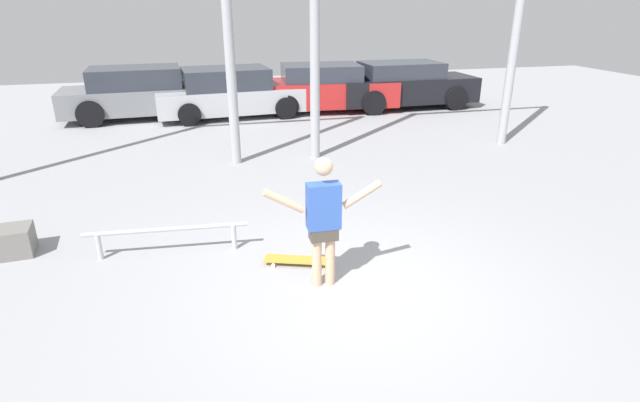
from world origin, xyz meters
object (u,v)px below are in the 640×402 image
skateboarder (324,217)px  parked_car_grey (142,93)px  skateboard (296,260)px  parked_car_red (325,88)px  parked_car_black (404,85)px  parked_car_silver (231,93)px  grind_rail (167,233)px

skateboarder → parked_car_grey: (-2.71, 10.16, -0.18)m
skateboard → parked_car_red: 9.71m
parked_car_grey → parked_car_black: bearing=-6.5°
skateboarder → parked_car_grey: 10.52m
parked_car_red → parked_car_silver: bearing=-173.4°
skateboarder → grind_rail: size_ratio=0.75×
skateboarder → grind_rail: (-1.80, 1.25, -0.57)m
grind_rail → parked_car_black: 10.95m
parked_car_red → skateboard: bearing=-102.1°
parked_car_grey → skateboarder: bearing=-78.2°
skateboard → parked_car_grey: parked_car_grey is taller
grind_rail → parked_car_grey: (-0.90, 8.92, 0.39)m
grind_rail → parked_car_silver: parked_car_silver is taller
skateboarder → skateboard: (-0.22, 0.55, -0.81)m
parked_car_silver → grind_rail: bearing=-105.2°
parked_car_red → parked_car_black: bearing=2.6°
skateboarder → parked_car_black: 10.99m
skateboarder → grind_rail: skateboarder is taller
parked_car_silver → parked_car_black: parked_car_black is taller
skateboard → parked_car_silver: bearing=110.0°
skateboarder → parked_car_red: 10.15m
skateboarder → parked_car_silver: bearing=92.5°
grind_rail → parked_car_grey: size_ratio=0.46×
skateboarder → grind_rail: 2.27m
parked_car_grey → parked_car_silver: bearing=-13.1°
skateboarder → parked_car_silver: (-0.23, 9.73, -0.21)m
grind_rail → parked_car_silver: bearing=79.5°
skateboard → parked_car_red: parked_car_red is taller
skateboard → grind_rail: bearing=176.1°
skateboard → parked_car_red: (2.84, 9.26, 0.62)m
skateboard → parked_car_silver: (-0.00, 9.18, 0.60)m
skateboarder → parked_car_silver: skateboarder is taller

